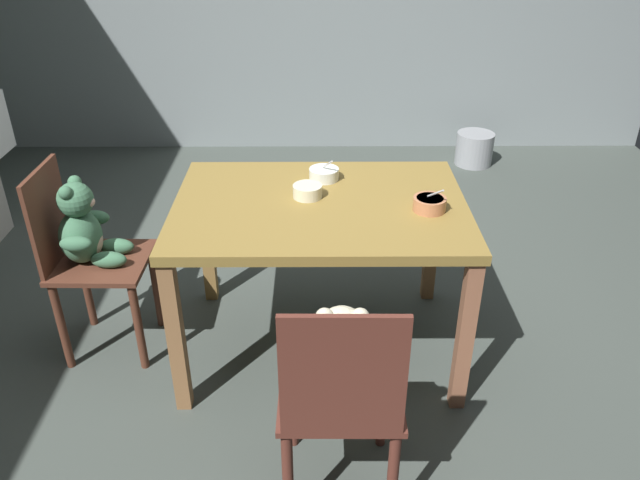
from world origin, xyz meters
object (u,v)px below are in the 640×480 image
object	(u,v)px
teddy_chair_near_front	(341,376)
metal_pail	(474,149)
teddy_chair_near_left	(85,240)
porridge_bowl_cream_center	(308,191)
dining_table	(320,222)
porridge_bowl_terracotta_near_right	(430,204)
porridge_bowl_white_far_center	(324,174)

from	to	relation	value
teddy_chair_near_front	metal_pail	size ratio (longest dim) A/B	3.16
teddy_chair_near_left	porridge_bowl_cream_center	bearing A→B (deg)	3.87
dining_table	porridge_bowl_terracotta_near_right	xyz separation A→B (m)	(0.43, -0.07, 0.12)
porridge_bowl_white_far_center	metal_pail	distance (m)	2.34
dining_table	teddy_chair_near_front	distance (m)	0.83
porridge_bowl_terracotta_near_right	dining_table	bearing A→B (deg)	170.59
dining_table	teddy_chair_near_left	world-z (taller)	teddy_chair_near_left
metal_pail	teddy_chair_near_front	bearing A→B (deg)	-110.70
porridge_bowl_white_far_center	metal_pail	bearing A→B (deg)	58.78
teddy_chair_near_front	teddy_chair_near_left	world-z (taller)	teddy_chair_near_front
dining_table	porridge_bowl_terracotta_near_right	bearing A→B (deg)	-9.41
porridge_bowl_terracotta_near_right	metal_pail	world-z (taller)	porridge_bowl_terracotta_near_right
teddy_chair_near_left	teddy_chair_near_front	bearing A→B (deg)	-37.34
teddy_chair_near_front	metal_pail	world-z (taller)	teddy_chair_near_front
porridge_bowl_terracotta_near_right	metal_pail	bearing A→B (deg)	71.34
porridge_bowl_white_far_center	teddy_chair_near_left	bearing A→B (deg)	-167.61
dining_table	porridge_bowl_white_far_center	bearing A→B (deg)	85.31
teddy_chair_near_left	metal_pail	size ratio (longest dim) A/B	3.15
porridge_bowl_terracotta_near_right	teddy_chair_near_front	bearing A→B (deg)	-116.40
dining_table	porridge_bowl_terracotta_near_right	distance (m)	0.45
dining_table	teddy_chair_near_left	distance (m)	0.99
porridge_bowl_cream_center	porridge_bowl_white_far_center	world-z (taller)	porridge_bowl_white_far_center
porridge_bowl_white_far_center	metal_pail	xyz separation A→B (m)	(1.16, 1.92, -0.64)
teddy_chair_near_front	teddy_chair_near_left	distance (m)	1.34
teddy_chair_near_left	porridge_bowl_white_far_center	xyz separation A→B (m)	(1.01, 0.22, 0.20)
porridge_bowl_terracotta_near_right	porridge_bowl_white_far_center	xyz separation A→B (m)	(-0.41, 0.30, -0.00)
dining_table	porridge_bowl_white_far_center	world-z (taller)	porridge_bowl_white_far_center
porridge_bowl_cream_center	metal_pail	distance (m)	2.52
dining_table	porridge_bowl_white_far_center	distance (m)	0.26
dining_table	teddy_chair_near_front	size ratio (longest dim) A/B	1.36
porridge_bowl_terracotta_near_right	metal_pail	distance (m)	2.43
porridge_bowl_terracotta_near_right	porridge_bowl_white_far_center	bearing A→B (deg)	144.02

